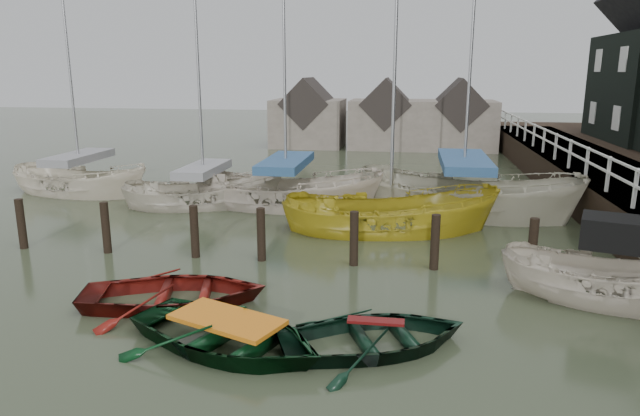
% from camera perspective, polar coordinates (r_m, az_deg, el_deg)
% --- Properties ---
extents(ground, '(120.00, 120.00, 0.00)m').
position_cam_1_polar(ground, '(11.98, -3.85, -10.10)').
color(ground, '#303924').
rests_on(ground, ground).
extents(pier, '(3.04, 32.00, 2.70)m').
position_cam_1_polar(pier, '(22.23, 27.06, 1.46)').
color(pier, black).
rests_on(pier, ground).
extents(mooring_pilings, '(13.72, 0.22, 1.80)m').
position_cam_1_polar(mooring_pilings, '(14.80, -5.56, -3.41)').
color(mooring_pilings, black).
rests_on(mooring_pilings, ground).
extents(far_sheds, '(14.00, 4.08, 4.39)m').
position_cam_1_polar(far_sheds, '(36.85, 6.36, 8.91)').
color(far_sheds, '#665B51').
rests_on(far_sheds, ground).
extents(rowboat_red, '(4.39, 3.60, 0.79)m').
position_cam_1_polar(rowboat_red, '(12.58, -14.27, -9.32)').
color(rowboat_red, '#63130E').
rests_on(rowboat_red, ground).
extents(rowboat_green, '(4.60, 4.00, 0.80)m').
position_cam_1_polar(rowboat_green, '(10.58, -9.18, -13.64)').
color(rowboat_green, black).
rests_on(rowboat_green, ground).
extents(rowboat_dkgreen, '(4.15, 3.63, 0.72)m').
position_cam_1_polar(rowboat_dkgreen, '(10.50, 5.54, -13.75)').
color(rowboat_dkgreen, black).
rests_on(rowboat_dkgreen, ground).
extents(motorboat, '(4.87, 3.03, 2.72)m').
position_cam_1_polar(motorboat, '(13.67, 26.99, -8.18)').
color(motorboat, beige).
rests_on(motorboat, ground).
extents(sailboat_a, '(6.16, 3.97, 11.68)m').
position_cam_1_polar(sailboat_a, '(21.26, -11.45, 0.43)').
color(sailboat_a, beige).
rests_on(sailboat_a, ground).
extents(sailboat_b, '(7.23, 3.19, 12.60)m').
position_cam_1_polar(sailboat_b, '(20.70, -3.38, 0.30)').
color(sailboat_b, beige).
rests_on(sailboat_b, ground).
extents(sailboat_c, '(6.96, 3.53, 11.55)m').
position_cam_1_polar(sailboat_c, '(17.74, 7.00, -2.21)').
color(sailboat_c, gold).
rests_on(sailboat_c, ground).
extents(sailboat_d, '(8.45, 5.68, 12.95)m').
position_cam_1_polar(sailboat_d, '(20.38, 13.98, -0.31)').
color(sailboat_d, '#B9B49E').
rests_on(sailboat_d, ground).
extents(sailboat_e, '(6.65, 3.57, 9.78)m').
position_cam_1_polar(sailboat_e, '(24.82, -22.71, 1.49)').
color(sailboat_e, silver).
rests_on(sailboat_e, ground).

